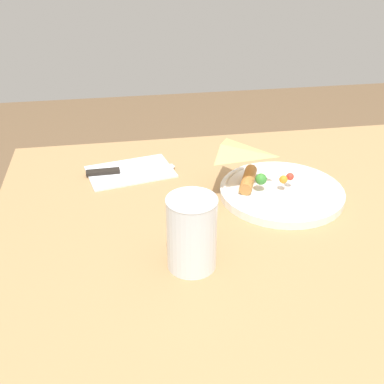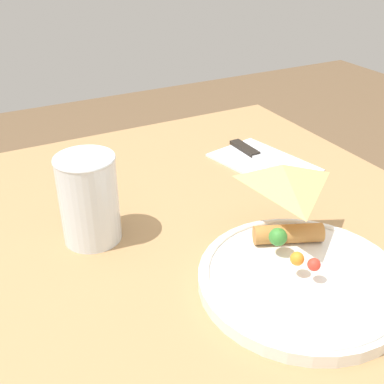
# 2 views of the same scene
# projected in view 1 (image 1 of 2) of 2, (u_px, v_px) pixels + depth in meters

# --- Properties ---
(dining_table) EXTENTS (1.23, 0.78, 0.74)m
(dining_table) POSITION_uv_depth(u_px,v_px,m) (324.00, 258.00, 0.93)
(dining_table) COLOR #A87F51
(dining_table) RESTS_ON ground_plane
(plate_pizza) EXTENTS (0.24, 0.24, 0.05)m
(plate_pizza) POSITION_uv_depth(u_px,v_px,m) (280.00, 190.00, 0.93)
(plate_pizza) COLOR white
(plate_pizza) RESTS_ON dining_table
(milk_glass) EXTENTS (0.08, 0.08, 0.12)m
(milk_glass) POSITION_uv_depth(u_px,v_px,m) (192.00, 236.00, 0.72)
(milk_glass) COLOR white
(milk_glass) RESTS_ON dining_table
(napkin_folded) EXTENTS (0.20, 0.15, 0.00)m
(napkin_folded) POSITION_uv_depth(u_px,v_px,m) (130.00, 172.00, 1.02)
(napkin_folded) COLOR silver
(napkin_folded) RESTS_ON dining_table
(butter_knife) EXTENTS (0.19, 0.02, 0.01)m
(butter_knife) POSITION_uv_depth(u_px,v_px,m) (126.00, 170.00, 1.02)
(butter_knife) COLOR black
(butter_knife) RESTS_ON napkin_folded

